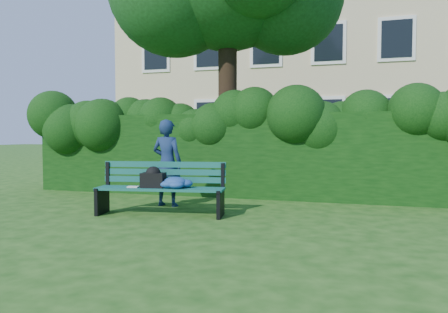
% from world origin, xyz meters
% --- Properties ---
extents(ground, '(80.00, 80.00, 0.00)m').
position_xyz_m(ground, '(0.00, 0.00, 0.00)').
color(ground, '#1B4713').
rests_on(ground, ground).
extents(apartment_building, '(16.00, 8.08, 12.00)m').
position_xyz_m(apartment_building, '(-0.00, 13.99, 6.00)').
color(apartment_building, beige).
rests_on(apartment_building, ground).
extents(hedge, '(10.00, 1.00, 1.80)m').
position_xyz_m(hedge, '(0.00, 2.20, 0.90)').
color(hedge, black).
rests_on(hedge, ground).
extents(park_bench, '(2.22, 0.89, 0.89)m').
position_xyz_m(park_bench, '(-0.75, -0.45, 0.50)').
color(park_bench, '#105354').
rests_on(park_bench, ground).
extents(man_reading, '(0.63, 0.44, 1.64)m').
position_xyz_m(man_reading, '(-1.07, 0.41, 0.82)').
color(man_reading, navy).
rests_on(man_reading, ground).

